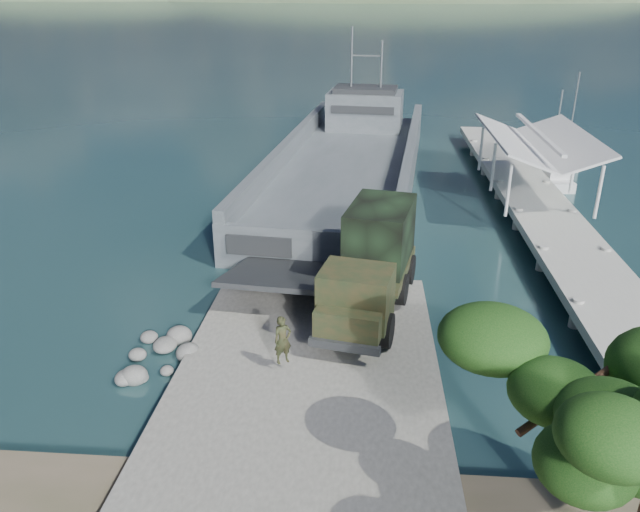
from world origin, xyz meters
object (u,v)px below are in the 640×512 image
(landing_craft, at_px, (348,172))
(soldier, at_px, (283,349))
(military_truck, at_px, (372,262))
(sailboat_far, at_px, (566,158))
(sailboat_near, at_px, (550,178))
(pier, at_px, (535,191))

(landing_craft, relative_size, soldier, 20.46)
(military_truck, height_order, soldier, military_truck)
(military_truck, height_order, sailboat_far, sailboat_far)
(sailboat_far, bearing_deg, military_truck, -106.34)
(sailboat_near, bearing_deg, military_truck, -128.32)
(landing_craft, relative_size, military_truck, 4.06)
(sailboat_near, bearing_deg, soldier, -128.05)
(sailboat_near, bearing_deg, landing_craft, 179.59)
(pier, height_order, sailboat_near, sailboat_near)
(landing_craft, xyz_separation_m, military_truck, (1.75, -20.09, 1.71))
(pier, relative_size, sailboat_far, 5.75)
(military_truck, bearing_deg, sailboat_near, 69.56)
(military_truck, bearing_deg, pier, 65.21)
(pier, xyz_separation_m, landing_craft, (-12.37, 5.78, -0.66))
(pier, height_order, landing_craft, landing_craft)
(landing_craft, distance_m, military_truck, 20.24)
(landing_craft, bearing_deg, sailboat_near, 11.58)
(landing_craft, bearing_deg, military_truck, -79.13)
(landing_craft, xyz_separation_m, sailboat_far, (18.25, 7.55, -0.53))
(military_truck, bearing_deg, landing_craft, 106.77)
(military_truck, relative_size, sailboat_near, 1.35)
(military_truck, xyz_separation_m, sailboat_near, (13.64, 21.62, -2.26))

